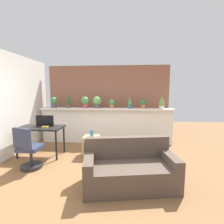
{
  "coord_description": "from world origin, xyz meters",
  "views": [
    {
      "loc": [
        0.63,
        -3.13,
        1.64
      ],
      "look_at": [
        0.24,
        1.38,
        1.07
      ],
      "focal_mm": 26.7,
      "sensor_mm": 36.0,
      "label": 1
    }
  ],
  "objects_px": {
    "potted_plant_5": "(130,103)",
    "side_cube_shelf": "(92,146)",
    "potted_plant_0": "(54,102)",
    "tv_monitor": "(45,121)",
    "desk": "(41,130)",
    "book_on_desk": "(45,127)",
    "potted_plant_4": "(112,103)",
    "couch": "(130,169)",
    "vase_on_shelf": "(92,133)",
    "potted_plant_1": "(69,101)",
    "potted_plant_7": "(162,103)",
    "office_chair": "(29,151)",
    "potted_plant_6": "(143,103)",
    "potted_plant_3": "(97,102)",
    "potted_plant_2": "(85,101)"
  },
  "relations": [
    {
      "from": "potted_plant_5",
      "to": "potted_plant_7",
      "type": "distance_m",
      "value": 0.95
    },
    {
      "from": "vase_on_shelf",
      "to": "book_on_desk",
      "type": "distance_m",
      "value": 1.15
    },
    {
      "from": "potted_plant_4",
      "to": "couch",
      "type": "relative_size",
      "value": 0.16
    },
    {
      "from": "potted_plant_3",
      "to": "desk",
      "type": "relative_size",
      "value": 0.33
    },
    {
      "from": "office_chair",
      "to": "tv_monitor",
      "type": "bearing_deg",
      "value": 92.44
    },
    {
      "from": "potted_plant_0",
      "to": "office_chair",
      "type": "xyz_separation_m",
      "value": [
        0.24,
        -1.87,
        -0.92
      ]
    },
    {
      "from": "potted_plant_6",
      "to": "tv_monitor",
      "type": "height_order",
      "value": "potted_plant_6"
    },
    {
      "from": "potted_plant_5",
      "to": "tv_monitor",
      "type": "bearing_deg",
      "value": -154.46
    },
    {
      "from": "desk",
      "to": "potted_plant_7",
      "type": "bearing_deg",
      "value": 19.5
    },
    {
      "from": "potted_plant_4",
      "to": "potted_plant_6",
      "type": "relative_size",
      "value": 0.96
    },
    {
      "from": "potted_plant_2",
      "to": "tv_monitor",
      "type": "xyz_separation_m",
      "value": [
        -0.8,
        -1.06,
        -0.44
      ]
    },
    {
      "from": "potted_plant_4",
      "to": "vase_on_shelf",
      "type": "height_order",
      "value": "potted_plant_4"
    },
    {
      "from": "potted_plant_5",
      "to": "vase_on_shelf",
      "type": "xyz_separation_m",
      "value": [
        -0.97,
        -0.98,
        -0.71
      ]
    },
    {
      "from": "potted_plant_3",
      "to": "vase_on_shelf",
      "type": "xyz_separation_m",
      "value": [
        0.04,
        -1.03,
        -0.74
      ]
    },
    {
      "from": "potted_plant_0",
      "to": "tv_monitor",
      "type": "height_order",
      "value": "potted_plant_0"
    },
    {
      "from": "potted_plant_0",
      "to": "potted_plant_6",
      "type": "relative_size",
      "value": 1.19
    },
    {
      "from": "office_chair",
      "to": "vase_on_shelf",
      "type": "relative_size",
      "value": 5.72
    },
    {
      "from": "potted_plant_6",
      "to": "vase_on_shelf",
      "type": "bearing_deg",
      "value": -143.21
    },
    {
      "from": "potted_plant_3",
      "to": "desk",
      "type": "bearing_deg",
      "value": -136.76
    },
    {
      "from": "potted_plant_1",
      "to": "potted_plant_5",
      "type": "bearing_deg",
      "value": -0.86
    },
    {
      "from": "potted_plant_7",
      "to": "desk",
      "type": "distance_m",
      "value": 3.46
    },
    {
      "from": "side_cube_shelf",
      "to": "book_on_desk",
      "type": "distance_m",
      "value": 1.24
    },
    {
      "from": "potted_plant_1",
      "to": "office_chair",
      "type": "bearing_deg",
      "value": -96.83
    },
    {
      "from": "potted_plant_5",
      "to": "side_cube_shelf",
      "type": "bearing_deg",
      "value": -134.43
    },
    {
      "from": "potted_plant_5",
      "to": "potted_plant_7",
      "type": "height_order",
      "value": "potted_plant_5"
    },
    {
      "from": "potted_plant_3",
      "to": "tv_monitor",
      "type": "distance_m",
      "value": 1.65
    },
    {
      "from": "potted_plant_3",
      "to": "tv_monitor",
      "type": "relative_size",
      "value": 0.81
    },
    {
      "from": "potted_plant_4",
      "to": "couch",
      "type": "distance_m",
      "value": 2.54
    },
    {
      "from": "office_chair",
      "to": "potted_plant_6",
      "type": "bearing_deg",
      "value": 36.91
    },
    {
      "from": "potted_plant_6",
      "to": "potted_plant_4",
      "type": "bearing_deg",
      "value": -176.63
    },
    {
      "from": "potted_plant_1",
      "to": "potted_plant_4",
      "type": "height_order",
      "value": "potted_plant_1"
    },
    {
      "from": "potted_plant_0",
      "to": "book_on_desk",
      "type": "bearing_deg",
      "value": -76.64
    },
    {
      "from": "potted_plant_5",
      "to": "desk",
      "type": "xyz_separation_m",
      "value": [
        -2.26,
        -1.12,
        -0.63
      ]
    },
    {
      "from": "potted_plant_4",
      "to": "book_on_desk",
      "type": "relative_size",
      "value": 1.93
    },
    {
      "from": "office_chair",
      "to": "side_cube_shelf",
      "type": "relative_size",
      "value": 1.82
    },
    {
      "from": "desk",
      "to": "tv_monitor",
      "type": "xyz_separation_m",
      "value": [
        0.08,
        0.08,
        0.23
      ]
    },
    {
      "from": "side_cube_shelf",
      "to": "tv_monitor",
      "type": "bearing_deg",
      "value": -178.11
    },
    {
      "from": "desk",
      "to": "book_on_desk",
      "type": "distance_m",
      "value": 0.2
    },
    {
      "from": "side_cube_shelf",
      "to": "book_on_desk",
      "type": "bearing_deg",
      "value": -170.17
    },
    {
      "from": "office_chair",
      "to": "potted_plant_3",
      "type": "bearing_deg",
      "value": 59.43
    },
    {
      "from": "potted_plant_7",
      "to": "potted_plant_1",
      "type": "bearing_deg",
      "value": 179.74
    },
    {
      "from": "potted_plant_0",
      "to": "potted_plant_5",
      "type": "relative_size",
      "value": 0.88
    },
    {
      "from": "potted_plant_6",
      "to": "tv_monitor",
      "type": "bearing_deg",
      "value": -157.1
    },
    {
      "from": "potted_plant_1",
      "to": "couch",
      "type": "height_order",
      "value": "potted_plant_1"
    },
    {
      "from": "potted_plant_4",
      "to": "potted_plant_7",
      "type": "xyz_separation_m",
      "value": [
        1.5,
        0.02,
        0.03
      ]
    },
    {
      "from": "potted_plant_2",
      "to": "potted_plant_3",
      "type": "height_order",
      "value": "potted_plant_3"
    },
    {
      "from": "potted_plant_5",
      "to": "side_cube_shelf",
      "type": "xyz_separation_m",
      "value": [
        -0.98,
        -1.0,
        -1.04
      ]
    },
    {
      "from": "potted_plant_0",
      "to": "potted_plant_1",
      "type": "distance_m",
      "value": 0.46
    },
    {
      "from": "desk",
      "to": "couch",
      "type": "relative_size",
      "value": 0.66
    },
    {
      "from": "potted_plant_6",
      "to": "book_on_desk",
      "type": "distance_m",
      "value": 2.85
    }
  ]
}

